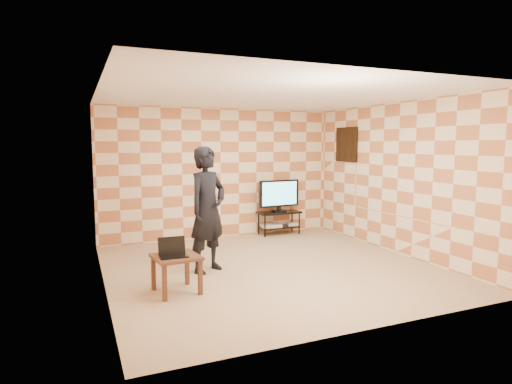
# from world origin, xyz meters

# --- Properties ---
(floor) EXTENTS (5.00, 5.00, 0.00)m
(floor) POSITION_xyz_m (0.00, 0.00, 0.00)
(floor) COLOR tan
(floor) RESTS_ON ground
(wall_back) EXTENTS (5.00, 0.02, 2.70)m
(wall_back) POSITION_xyz_m (0.00, 2.50, 1.35)
(wall_back) COLOR beige
(wall_back) RESTS_ON ground
(wall_front) EXTENTS (5.00, 0.02, 2.70)m
(wall_front) POSITION_xyz_m (0.00, -2.50, 1.35)
(wall_front) COLOR beige
(wall_front) RESTS_ON ground
(wall_left) EXTENTS (0.02, 5.00, 2.70)m
(wall_left) POSITION_xyz_m (-2.50, 0.00, 1.35)
(wall_left) COLOR beige
(wall_left) RESTS_ON ground
(wall_right) EXTENTS (0.02, 5.00, 2.70)m
(wall_right) POSITION_xyz_m (2.50, 0.00, 1.35)
(wall_right) COLOR beige
(wall_right) RESTS_ON ground
(ceiling) EXTENTS (5.00, 5.00, 0.02)m
(ceiling) POSITION_xyz_m (0.00, 0.00, 2.70)
(ceiling) COLOR white
(ceiling) RESTS_ON wall_back
(wall_art) EXTENTS (0.04, 0.72, 0.72)m
(wall_art) POSITION_xyz_m (2.47, 1.55, 1.95)
(wall_art) COLOR black
(wall_art) RESTS_ON wall_right
(tv_stand) EXTENTS (0.93, 0.42, 0.50)m
(tv_stand) POSITION_xyz_m (1.25, 2.25, 0.36)
(tv_stand) COLOR black
(tv_stand) RESTS_ON floor
(tv) EXTENTS (0.95, 0.20, 0.69)m
(tv) POSITION_xyz_m (1.25, 2.25, 0.88)
(tv) COLOR black
(tv) RESTS_ON tv_stand
(dvd_player) EXTENTS (0.45, 0.34, 0.07)m
(dvd_player) POSITION_xyz_m (1.05, 2.24, 0.21)
(dvd_player) COLOR #B9B9BC
(dvd_player) RESTS_ON tv_stand
(game_console) EXTENTS (0.27, 0.22, 0.06)m
(game_console) POSITION_xyz_m (1.59, 2.26, 0.20)
(game_console) COLOR silver
(game_console) RESTS_ON tv_stand
(side_table) EXTENTS (0.64, 0.64, 0.50)m
(side_table) POSITION_xyz_m (-1.63, -0.56, 0.41)
(side_table) COLOR #3E1E12
(side_table) RESTS_ON floor
(laptop) EXTENTS (0.36, 0.29, 0.24)m
(laptop) POSITION_xyz_m (-1.68, -0.57, 0.55)
(laptop) COLOR black
(laptop) RESTS_ON side_table
(person) EXTENTS (0.84, 0.75, 1.92)m
(person) POSITION_xyz_m (-0.97, 0.21, 0.96)
(person) COLOR black
(person) RESTS_ON floor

